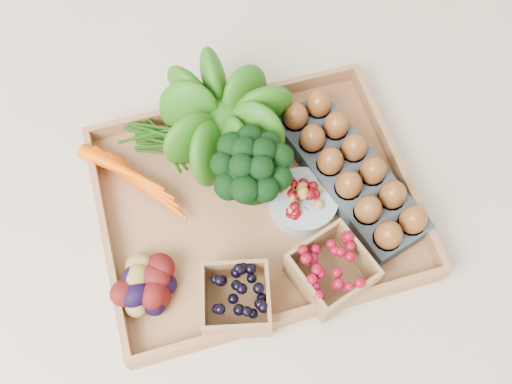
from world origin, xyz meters
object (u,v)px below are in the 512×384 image
object	(u,v)px
cherry_bowl	(303,202)
broccoli	(253,181)
tray	(256,205)
egg_carton	(349,175)

from	to	relation	value
cherry_bowl	broccoli	bearing A→B (deg)	151.02
broccoli	cherry_bowl	world-z (taller)	broccoli
tray	egg_carton	bearing A→B (deg)	-0.44
egg_carton	cherry_bowl	bearing A→B (deg)	179.66
broccoli	tray	bearing A→B (deg)	-85.33
cherry_bowl	egg_carton	xyz separation A→B (m)	(0.10, 0.03, 0.00)
tray	egg_carton	world-z (taller)	egg_carton
broccoli	cherry_bowl	size ratio (longest dim) A/B	1.17
cherry_bowl	tray	bearing A→B (deg)	160.38
broccoli	cherry_bowl	xyz separation A→B (m)	(0.08, -0.04, -0.04)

